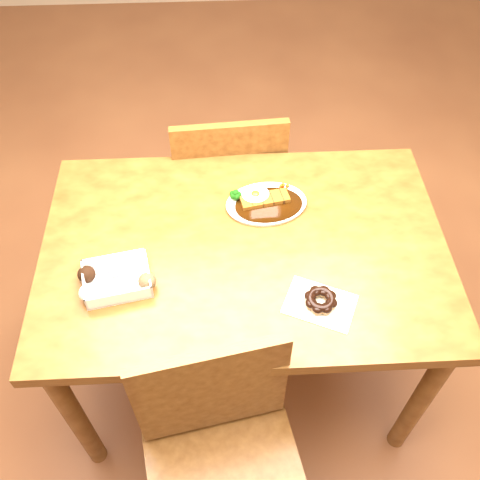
{
  "coord_description": "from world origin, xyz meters",
  "views": [
    {
      "loc": [
        -0.06,
        -0.99,
        1.98
      ],
      "look_at": [
        -0.01,
        -0.03,
        0.81
      ],
      "focal_mm": 40.0,
      "sensor_mm": 36.0,
      "label": 1
    }
  ],
  "objects_px": {
    "chair_far": "(228,184)",
    "katsu_curry_plate": "(265,202)",
    "donut_box": "(115,279)",
    "table": "(244,265)",
    "chair_near": "(224,463)",
    "pon_de_ring": "(321,300)"
  },
  "relations": [
    {
      "from": "table",
      "to": "pon_de_ring",
      "type": "xyz_separation_m",
      "value": [
        0.19,
        -0.22,
        0.12
      ]
    },
    {
      "from": "table",
      "to": "chair_near",
      "type": "height_order",
      "value": "chair_near"
    },
    {
      "from": "katsu_curry_plate",
      "to": "donut_box",
      "type": "distance_m",
      "value": 0.52
    },
    {
      "from": "table",
      "to": "donut_box",
      "type": "relative_size",
      "value": 5.48
    },
    {
      "from": "katsu_curry_plate",
      "to": "donut_box",
      "type": "height_order",
      "value": "donut_box"
    },
    {
      "from": "chair_far",
      "to": "katsu_curry_plate",
      "type": "xyz_separation_m",
      "value": [
        0.11,
        -0.38,
        0.28
      ]
    },
    {
      "from": "chair_near",
      "to": "donut_box",
      "type": "bearing_deg",
      "value": 113.55
    },
    {
      "from": "chair_near",
      "to": "donut_box",
      "type": "height_order",
      "value": "chair_near"
    },
    {
      "from": "donut_box",
      "to": "pon_de_ring",
      "type": "height_order",
      "value": "donut_box"
    },
    {
      "from": "table",
      "to": "chair_far",
      "type": "relative_size",
      "value": 1.38
    },
    {
      "from": "katsu_curry_plate",
      "to": "donut_box",
      "type": "xyz_separation_m",
      "value": [
        -0.44,
        -0.28,
        0.01
      ]
    },
    {
      "from": "pon_de_ring",
      "to": "chair_near",
      "type": "bearing_deg",
      "value": -131.02
    },
    {
      "from": "donut_box",
      "to": "katsu_curry_plate",
      "type": "bearing_deg",
      "value": 33.04
    },
    {
      "from": "chair_near",
      "to": "donut_box",
      "type": "relative_size",
      "value": 3.97
    },
    {
      "from": "chair_far",
      "to": "pon_de_ring",
      "type": "bearing_deg",
      "value": 103.03
    },
    {
      "from": "chair_far",
      "to": "katsu_curry_plate",
      "type": "relative_size",
      "value": 3.23
    },
    {
      "from": "pon_de_ring",
      "to": "chair_far",
      "type": "bearing_deg",
      "value": 106.87
    },
    {
      "from": "table",
      "to": "katsu_curry_plate",
      "type": "xyz_separation_m",
      "value": [
        0.07,
        0.16,
        0.11
      ]
    },
    {
      "from": "table",
      "to": "katsu_curry_plate",
      "type": "relative_size",
      "value": 4.46
    },
    {
      "from": "chair_far",
      "to": "katsu_curry_plate",
      "type": "bearing_deg",
      "value": 102.27
    },
    {
      "from": "table",
      "to": "donut_box",
      "type": "bearing_deg",
      "value": -161.15
    },
    {
      "from": "table",
      "to": "katsu_curry_plate",
      "type": "bearing_deg",
      "value": 65.5
    }
  ]
}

